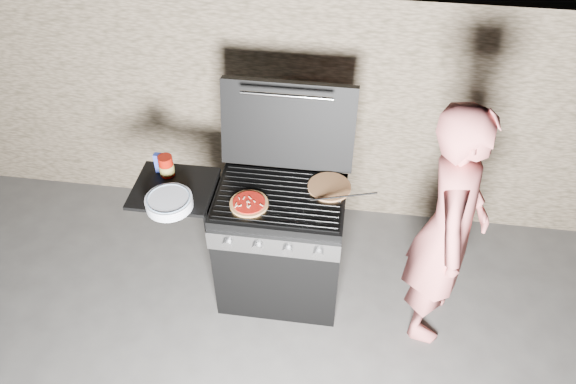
# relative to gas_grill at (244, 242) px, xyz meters

# --- Properties ---
(ground) EXTENTS (50.00, 50.00, 0.00)m
(ground) POSITION_rel_gas_grill_xyz_m (0.25, 0.00, -0.46)
(ground) COLOR #3B3937
(stone_wall) EXTENTS (8.00, 0.35, 1.80)m
(stone_wall) POSITION_rel_gas_grill_xyz_m (0.25, 1.05, 0.44)
(stone_wall) COLOR #826E57
(stone_wall) RESTS_ON ground
(gas_grill) EXTENTS (1.34, 0.79, 0.91)m
(gas_grill) POSITION_rel_gas_grill_xyz_m (0.00, 0.00, 0.00)
(gas_grill) COLOR black
(gas_grill) RESTS_ON ground
(pizza_topped) EXTENTS (0.28, 0.28, 0.03)m
(pizza_topped) POSITION_rel_gas_grill_xyz_m (0.08, -0.10, 0.47)
(pizza_topped) COLOR #C39246
(pizza_topped) RESTS_ON gas_grill
(pizza_plain) EXTENTS (0.32, 0.32, 0.01)m
(pizza_plain) POSITION_rel_gas_grill_xyz_m (0.54, 0.12, 0.46)
(pizza_plain) COLOR #E8A45F
(pizza_plain) RESTS_ON gas_grill
(sauce_jar) EXTENTS (0.10, 0.10, 0.14)m
(sauce_jar) POSITION_rel_gas_grill_xyz_m (-0.49, 0.11, 0.52)
(sauce_jar) COLOR maroon
(sauce_jar) RESTS_ON gas_grill
(blue_carton) EXTENTS (0.07, 0.04, 0.14)m
(blue_carton) POSITION_rel_gas_grill_xyz_m (-0.54, 0.13, 0.52)
(blue_carton) COLOR #273796
(blue_carton) RESTS_ON gas_grill
(plate_stack) EXTENTS (0.34, 0.34, 0.07)m
(plate_stack) POSITION_rel_gas_grill_xyz_m (-0.39, -0.17, 0.48)
(plate_stack) COLOR white
(plate_stack) RESTS_ON gas_grill
(person) EXTENTS (0.50, 0.68, 1.72)m
(person) POSITION_rel_gas_grill_xyz_m (1.26, -0.09, 0.40)
(person) COLOR #D46866
(person) RESTS_ON ground
(tongs) EXTENTS (0.40, 0.06, 0.08)m
(tongs) POSITION_rel_gas_grill_xyz_m (0.64, 0.00, 0.50)
(tongs) COLOR black
(tongs) RESTS_ON gas_grill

